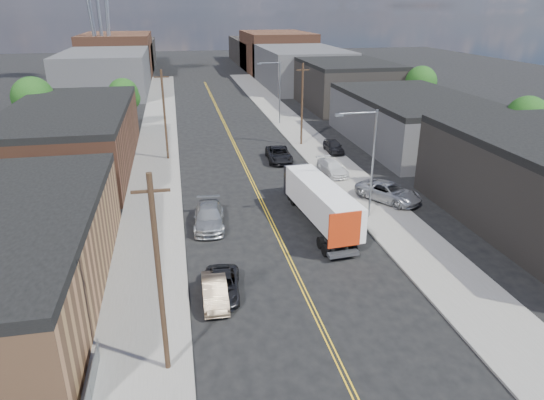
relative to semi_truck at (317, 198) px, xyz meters
name	(u,v)px	position (x,y,z in m)	size (l,w,h in m)	color
ground	(226,126)	(-3.59, 34.64, -2.03)	(260.00, 260.00, 0.00)	black
centerline	(240,155)	(-3.59, 19.64, -2.03)	(0.32, 120.00, 0.01)	gold
sidewalk_left	(157,159)	(-13.09, 19.64, -1.96)	(5.00, 140.00, 0.15)	slate
sidewalk_right	(318,150)	(5.91, 19.64, -1.96)	(5.00, 140.00, 0.15)	slate
warehouse_brown	(72,138)	(-21.59, 18.64, 1.27)	(12.00, 26.00, 6.60)	#502E20
industrial_right_b	(413,120)	(18.41, 20.64, 1.02)	(14.00, 24.00, 6.10)	#3C3C3F
industrial_right_c	(344,83)	(18.41, 46.64, 1.77)	(14.00, 22.00, 7.60)	black
skyline_left_a	(107,72)	(-23.59, 69.64, 1.97)	(16.00, 30.00, 8.00)	#3C3C3F
skyline_right_a	(300,67)	(16.41, 69.64, 1.97)	(16.00, 30.00, 8.00)	#3C3C3F
skyline_left_b	(118,55)	(-23.59, 94.64, 2.97)	(16.00, 26.00, 10.00)	#502E20
skyline_right_b	(276,52)	(16.41, 94.64, 2.97)	(16.00, 26.00, 10.00)	#502E20
skyline_left_c	(125,54)	(-23.59, 114.64, 1.47)	(16.00, 40.00, 7.00)	black
skyline_right_c	(263,52)	(16.41, 114.64, 1.47)	(16.00, 40.00, 7.00)	black
streetlight_near	(369,156)	(4.00, -0.36, 3.30)	(3.39, 0.25, 9.00)	gray
streetlight_far	(277,88)	(4.00, 34.64, 3.30)	(3.39, 0.25, 9.00)	gray
utility_pole_left_near	(159,277)	(-11.79, -15.36, 3.11)	(1.60, 0.26, 10.00)	black
utility_pole_left_far	(165,115)	(-11.79, 19.64, 3.11)	(1.60, 0.26, 10.00)	black
utility_pole_right	(302,104)	(4.61, 22.64, 3.11)	(1.60, 0.26, 10.00)	black
tree_left_mid	(34,100)	(-27.54, 29.64, 3.45)	(5.10, 5.04, 8.37)	black
tree_left_far	(124,96)	(-17.54, 36.64, 2.53)	(4.35, 4.20, 6.97)	black
tree_right_near	(527,120)	(26.46, 10.64, 2.84)	(4.60, 4.48, 7.44)	black
tree_right_far	(421,84)	(26.46, 34.64, 3.15)	(4.85, 4.76, 7.91)	black
semi_truck	(317,198)	(0.00, 0.00, 0.00)	(3.29, 13.84, 3.57)	silver
car_left_b	(215,292)	(-9.06, -10.03, -1.35)	(1.43, 4.11, 1.35)	#79664F
car_left_c	(222,286)	(-8.59, -9.36, -1.39)	(2.11, 4.57, 1.27)	black
car_left_d	(209,217)	(-8.59, 0.64, -1.20)	(2.31, 5.69, 1.65)	#989B9C
car_right_lot_a	(388,192)	(7.41, 2.64, -1.05)	(2.74, 5.94, 1.65)	#ADAFB2
car_right_lot_b	(332,168)	(4.80, 10.64, -1.19)	(1.95, 4.79, 1.39)	silver
car_right_lot_c	(333,146)	(7.41, 18.30, -1.14)	(1.74, 4.34, 1.48)	black
car_ahead_truck	(279,154)	(0.46, 16.64, -1.25)	(2.58, 5.59, 1.55)	black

